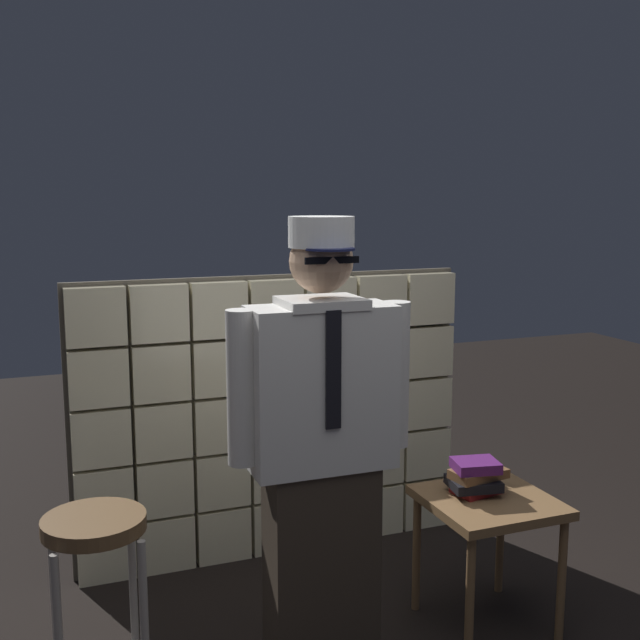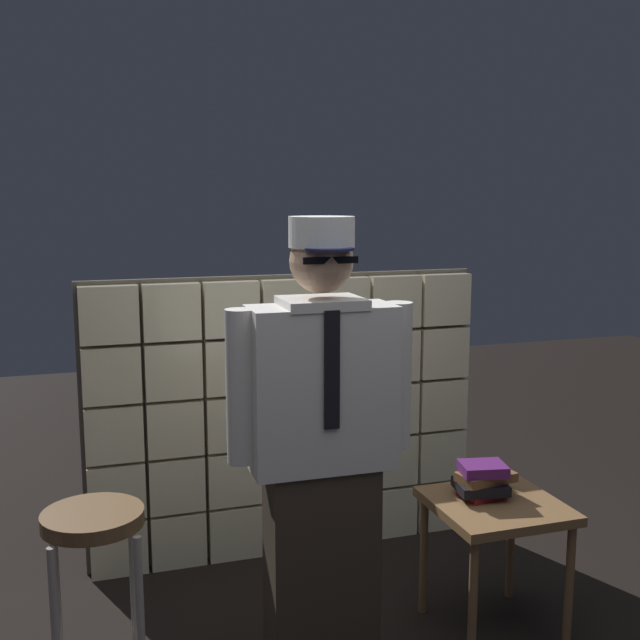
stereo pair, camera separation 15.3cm
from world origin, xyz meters
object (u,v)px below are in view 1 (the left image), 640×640
(bar_stool, at_px, (97,575))
(book_stack, at_px, (476,477))
(standing_person, at_px, (321,448))
(side_table, at_px, (488,515))

(bar_stool, distance_m, book_stack, 1.60)
(standing_person, relative_size, bar_stool, 2.22)
(standing_person, height_order, book_stack, standing_person)
(bar_stool, bearing_deg, standing_person, 2.67)
(standing_person, distance_m, side_table, 0.91)
(bar_stool, relative_size, book_stack, 3.02)
(bar_stool, height_order, side_table, bar_stool)
(standing_person, xyz_separation_m, side_table, (0.80, 0.09, -0.42))
(standing_person, height_order, bar_stool, standing_person)
(side_table, relative_size, book_stack, 2.19)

